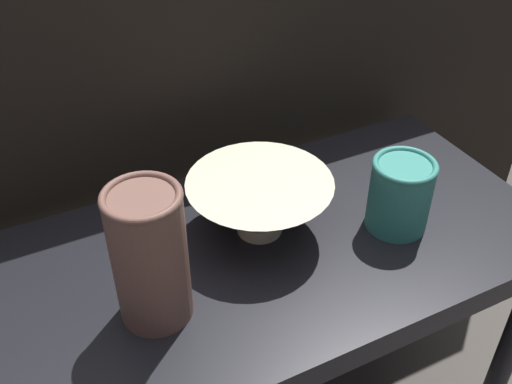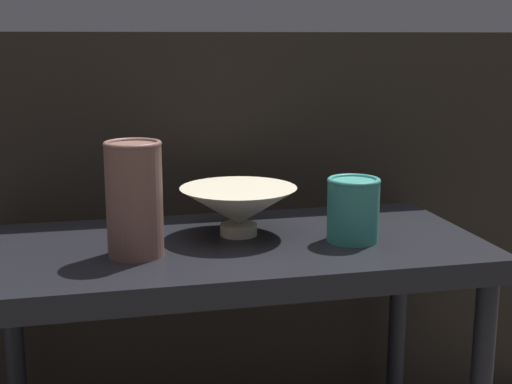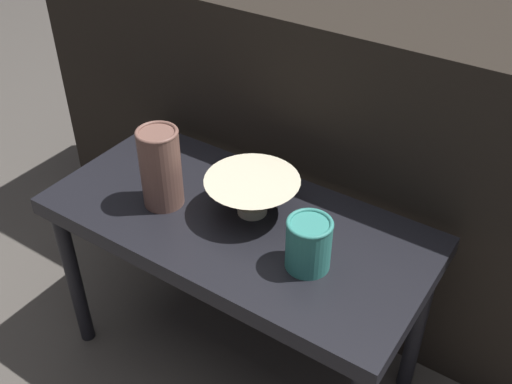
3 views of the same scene
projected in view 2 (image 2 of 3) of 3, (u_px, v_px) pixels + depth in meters
table at (233, 272)px, 1.21m from camera, size 0.83×0.40×0.47m
couch_backdrop at (193, 210)px, 1.68m from camera, size 1.62×0.50×0.82m
bowl at (238, 206)px, 1.23m from camera, size 0.20×0.20×0.08m
vase_textured_left at (134, 198)px, 1.10m from camera, size 0.09×0.09×0.18m
vase_colorful_right at (353, 208)px, 1.19m from camera, size 0.09×0.09×0.11m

